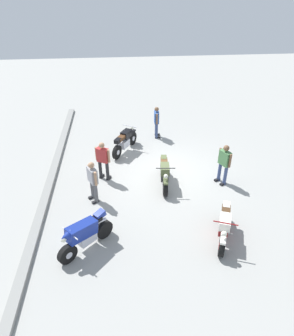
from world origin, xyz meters
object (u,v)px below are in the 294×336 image
object	(u,v)px
motorcycle_cream_vintage	(224,226)
person_in_gray_shirt	(93,180)
motorcycle_black_cruiser	(125,141)
person_in_blue_shirt	(157,121)
motorcycle_blue_sportbike	(85,234)
motorcycle_olive_vintage	(165,174)
person_in_green_shirt	(224,162)
person_in_red_shirt	(103,159)

from	to	relation	value
motorcycle_cream_vintage	person_in_gray_shirt	size ratio (longest dim) A/B	1.17
motorcycle_black_cruiser	person_in_blue_shirt	size ratio (longest dim) A/B	1.18
motorcycle_blue_sportbike	person_in_blue_shirt	bearing A→B (deg)	-155.48
motorcycle_olive_vintage	person_in_green_shirt	world-z (taller)	person_in_green_shirt
motorcycle_cream_vintage	person_in_gray_shirt	bearing A→B (deg)	-98.68
motorcycle_black_cruiser	person_in_green_shirt	distance (m)	4.68
motorcycle_blue_sportbike	person_in_blue_shirt	world-z (taller)	person_in_blue_shirt
motorcycle_olive_vintage	person_in_red_shirt	size ratio (longest dim) A/B	1.19
person_in_blue_shirt	person_in_red_shirt	xyz separation A→B (m)	(-3.47, 2.49, 0.05)
motorcycle_olive_vintage	person_in_green_shirt	bearing A→B (deg)	92.46
motorcycle_olive_vintage	person_in_green_shirt	xyz separation A→B (m)	(-0.09, -2.26, 0.45)
motorcycle_cream_vintage	person_in_green_shirt	size ratio (longest dim) A/B	1.14
person_in_blue_shirt	person_in_green_shirt	distance (m)	4.63
motorcycle_blue_sportbike	person_in_gray_shirt	size ratio (longest dim) A/B	0.97
person_in_gray_shirt	motorcycle_blue_sportbike	bearing A→B (deg)	59.25
person_in_red_shirt	person_in_green_shirt	bearing A→B (deg)	-69.84
person_in_gray_shirt	motorcycle_black_cruiser	bearing A→B (deg)	-136.58
motorcycle_cream_vintage	motorcycle_olive_vintage	bearing A→B (deg)	-134.46
motorcycle_olive_vintage	motorcycle_cream_vintage	distance (m)	3.33
person_in_gray_shirt	motorcycle_olive_vintage	bearing A→B (deg)	168.45
person_in_blue_shirt	motorcycle_cream_vintage	bearing A→B (deg)	-76.75
motorcycle_black_cruiser	motorcycle_cream_vintage	xyz separation A→B (m)	(-5.72, -2.89, -0.03)
motorcycle_blue_sportbike	person_in_red_shirt	size ratio (longest dim) A/B	0.95
motorcycle_olive_vintage	person_in_green_shirt	distance (m)	2.31
person_in_gray_shirt	motorcycle_cream_vintage	bearing A→B (deg)	123.58
person_in_gray_shirt	person_in_green_shirt	bearing A→B (deg)	160.23
motorcycle_cream_vintage	motorcycle_black_cruiser	bearing A→B (deg)	-133.07
person_in_green_shirt	person_in_gray_shirt	bearing A→B (deg)	-18.42
motorcycle_cream_vintage	motorcycle_blue_sportbike	world-z (taller)	motorcycle_blue_sportbike
motorcycle_black_cruiser	person_in_green_shirt	size ratio (longest dim) A/B	1.12
motorcycle_black_cruiser	motorcycle_cream_vintage	bearing A→B (deg)	-122.38
motorcycle_black_cruiser	motorcycle_olive_vintage	bearing A→B (deg)	-120.87
motorcycle_olive_vintage	motorcycle_blue_sportbike	world-z (taller)	motorcycle_blue_sportbike
person_in_blue_shirt	person_in_gray_shirt	xyz separation A→B (m)	(-4.80, 2.81, 0.03)
motorcycle_black_cruiser	person_in_gray_shirt	world-z (taller)	person_in_gray_shirt
motorcycle_black_cruiser	person_in_blue_shirt	distance (m)	2.12
motorcycle_black_cruiser	person_in_red_shirt	world-z (taller)	person_in_red_shirt
motorcycle_black_cruiser	person_in_green_shirt	world-z (taller)	person_in_green_shirt
person_in_gray_shirt	person_in_green_shirt	xyz separation A→B (m)	(0.68, -4.92, 0.03)
motorcycle_black_cruiser	motorcycle_blue_sportbike	distance (m)	5.94
motorcycle_blue_sportbike	person_in_gray_shirt	bearing A→B (deg)	-136.23
person_in_red_shirt	person_in_gray_shirt	bearing A→B (deg)	-164.94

